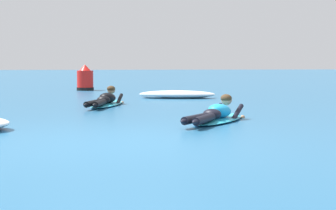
{
  "coord_description": "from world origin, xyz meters",
  "views": [
    {
      "loc": [
        -0.08,
        -7.1,
        1.1
      ],
      "look_at": [
        1.25,
        3.8,
        0.18
      ],
      "focal_mm": 54.6,
      "sensor_mm": 36.0,
      "label": 1
    }
  ],
  "objects": [
    {
      "name": "ground_plane",
      "position": [
        0.0,
        10.0,
        0.0
      ],
      "size": [
        120.0,
        120.0,
        0.0
      ],
      "primitive_type": "plane",
      "color": "#235B84"
    },
    {
      "name": "surfer_near",
      "position": [
        1.95,
        2.09,
        0.14
      ],
      "size": [
        1.69,
        2.24,
        0.55
      ],
      "color": "#2DB2D1",
      "rests_on": "ground"
    },
    {
      "name": "surfer_far",
      "position": [
        -0.09,
        5.85,
        0.13
      ],
      "size": [
        1.13,
        2.65,
        0.53
      ],
      "color": "#2DB2D1",
      "rests_on": "ground"
    },
    {
      "name": "whitewater_mid_right",
      "position": [
        2.11,
        8.49,
        0.11
      ],
      "size": [
        2.46,
        1.23,
        0.24
      ],
      "color": "white",
      "rests_on": "ground"
    },
    {
      "name": "channel_marker_buoy",
      "position": [
        -0.89,
        13.28,
        0.41
      ],
      "size": [
        0.67,
        0.67,
        1.02
      ],
      "color": "red",
      "rests_on": "ground"
    }
  ]
}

